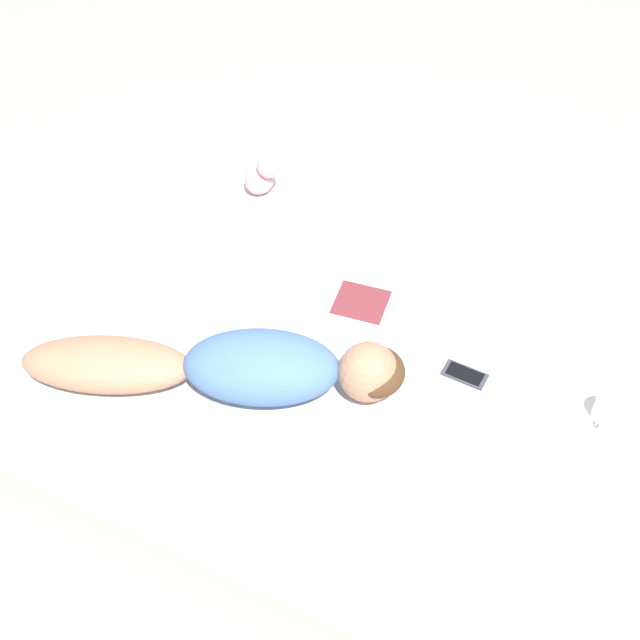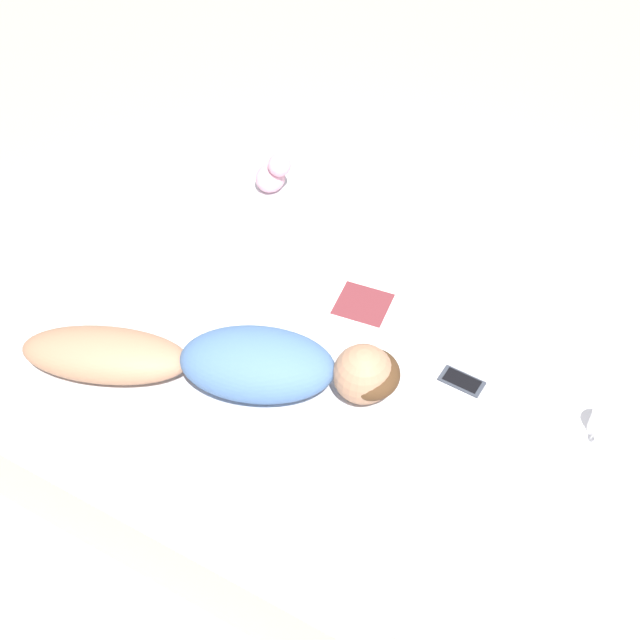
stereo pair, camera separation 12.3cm
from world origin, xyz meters
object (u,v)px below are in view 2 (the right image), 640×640
Objects in this scene: person at (232,363)px; cell_phone at (462,381)px; coffee_mug at (602,423)px; open_magazine at (375,281)px.

person is 0.79m from cell_phone.
coffee_mug is 0.48m from cell_phone.
open_magazine is 0.56m from cell_phone.
open_magazine is at bearing -104.63° from coffee_mug.
open_magazine is 0.99m from coffee_mug.
coffee_mug is (0.25, 0.95, 0.04)m from open_magazine.
coffee_mug is (-0.41, 1.16, -0.05)m from person.
open_magazine is (-0.66, 0.21, -0.09)m from person.
person is at bearing -24.98° from open_magazine.
open_magazine is at bearing 140.25° from person.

